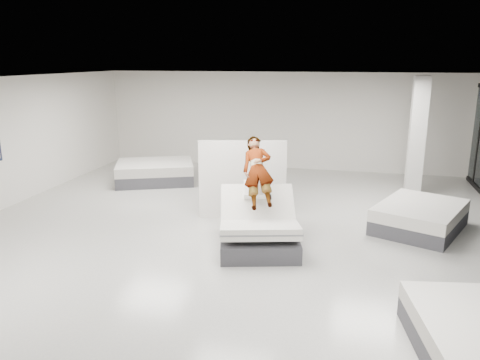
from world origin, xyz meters
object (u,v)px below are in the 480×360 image
(flat_bed_left_far, at_px, (155,172))
(person, at_px, (258,183))
(column, at_px, (417,137))
(hero_bed, at_px, (258,229))
(remote, at_px, (270,197))
(divider_panel, at_px, (242,180))
(flat_bed_right_far, at_px, (420,217))
(flat_bed_right_near, at_px, (478,338))

(flat_bed_left_far, bearing_deg, person, -44.69)
(flat_bed_left_far, height_order, column, column)
(hero_bed, height_order, column, column)
(remote, height_order, column, column)
(person, xyz_separation_m, column, (3.47, 4.16, 0.38))
(divider_panel, height_order, column, column)
(column, bearing_deg, hero_bed, -127.14)
(remote, relative_size, flat_bed_right_far, 0.06)
(divider_panel, relative_size, flat_bed_right_near, 0.93)
(flat_bed_left_far, distance_m, column, 7.50)
(remote, bearing_deg, flat_bed_right_near, -57.63)
(divider_panel, bearing_deg, flat_bed_left_far, 129.31)
(remote, xyz_separation_m, flat_bed_right_near, (3.13, -2.91, -0.76))
(hero_bed, xyz_separation_m, divider_panel, (-0.70, 1.62, 0.54))
(flat_bed_right_far, relative_size, flat_bed_right_near, 1.17)
(remote, height_order, flat_bed_left_far, remote)
(column, bearing_deg, flat_bed_right_near, -90.28)
(flat_bed_right_near, bearing_deg, flat_bed_left_far, 136.11)
(person, relative_size, divider_panel, 0.82)
(hero_bed, distance_m, flat_bed_right_near, 4.42)
(remote, bearing_deg, person, 122.15)
(person, height_order, column, column)
(flat_bed_left_far, bearing_deg, flat_bed_right_far, -18.72)
(person, xyz_separation_m, flat_bed_right_near, (3.43, -3.19, -0.95))
(person, height_order, remote, person)
(remote, height_order, flat_bed_right_near, remote)
(column, bearing_deg, flat_bed_left_far, -177.74)
(remote, relative_size, flat_bed_right_near, 0.07)
(divider_panel, height_order, flat_bed_right_far, divider_panel)
(hero_bed, xyz_separation_m, person, (-0.08, 0.31, 0.85))
(remote, bearing_deg, flat_bed_right_far, 14.77)
(remote, bearing_deg, column, 39.82)
(remote, relative_size, divider_panel, 0.07)
(person, xyz_separation_m, flat_bed_left_far, (-3.91, 3.87, -0.91))
(remote, relative_size, column, 0.04)
(hero_bed, relative_size, flat_bed_right_far, 0.90)
(flat_bed_left_far, bearing_deg, flat_bed_right_near, -43.89)
(flat_bed_right_near, bearing_deg, remote, 137.08)
(flat_bed_right_far, height_order, flat_bed_left_far, flat_bed_left_far)
(divider_panel, xyz_separation_m, flat_bed_right_far, (3.93, 0.12, -0.63))
(hero_bed, bearing_deg, flat_bed_right_near, -40.71)
(flat_bed_right_near, relative_size, column, 0.67)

